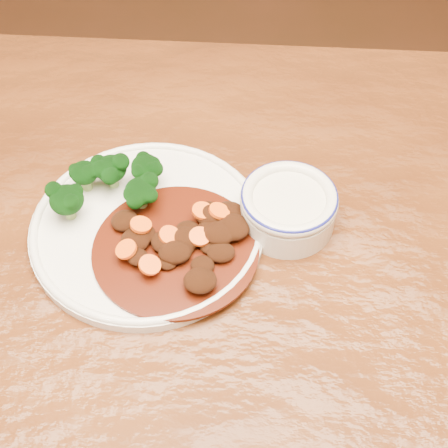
{
  "coord_description": "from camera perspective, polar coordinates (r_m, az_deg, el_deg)",
  "views": [
    {
      "loc": [
        -0.03,
        -0.41,
        1.34
      ],
      "look_at": [
        -0.02,
        0.06,
        0.77
      ],
      "focal_mm": 50.0,
      "sensor_mm": 36.0,
      "label": 1
    }
  ],
  "objects": [
    {
      "name": "dinner_plate",
      "position": [
        0.76,
        -6.99,
        -0.19
      ],
      "size": [
        0.28,
        0.28,
        0.02
      ],
      "rotation": [
        0.0,
        0.0,
        -0.17
      ],
      "color": "white",
      "rests_on": "dining_table"
    },
    {
      "name": "dip_bowl",
      "position": [
        0.75,
        5.89,
        1.59
      ],
      "size": [
        0.12,
        0.12,
        0.05
      ],
      "rotation": [
        0.0,
        0.0,
        -0.35
      ],
      "color": "beige",
      "rests_on": "dining_table"
    },
    {
      "name": "dining_table",
      "position": [
        0.79,
        1.29,
        -7.89
      ],
      "size": [
        1.59,
        1.05,
        0.75
      ],
      "rotation": [
        0.0,
        0.0,
        -0.11
      ],
      "color": "#602E10",
      "rests_on": "ground"
    },
    {
      "name": "broccoli_florets",
      "position": [
        0.77,
        -10.55,
        3.82
      ],
      "size": [
        0.13,
        0.09,
        0.05
      ],
      "color": "#81A052",
      "rests_on": "dinner_plate"
    },
    {
      "name": "mince_stew",
      "position": [
        0.72,
        -3.57,
        -1.5
      ],
      "size": [
        0.19,
        0.19,
        0.03
      ],
      "color": "#3F1006",
      "rests_on": "dinner_plate"
    }
  ]
}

